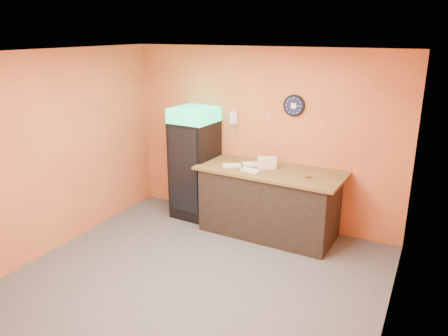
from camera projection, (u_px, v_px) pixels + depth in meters
The scene contains 15 objects.
floor at pixel (201, 275), 5.65m from camera, with size 4.50×4.50×0.00m, color #47474C.
back_wall at pixel (262, 137), 6.93m from camera, with size 4.50×0.02×2.80m, color orange.
left_wall at pixel (62, 150), 6.20m from camera, with size 0.02×4.00×2.80m, color orange.
right_wall at pixel (399, 205), 4.26m from camera, with size 0.02×4.00×2.80m, color orange.
ceiling at pixel (197, 52), 4.80m from camera, with size 4.50×4.00×0.02m, color white.
beverage_cooler at pixel (194, 165), 7.19m from camera, with size 0.69×0.70×1.85m.
prep_counter at pixel (269, 203), 6.69m from camera, with size 1.99×0.89×1.00m, color black.
wall_clock at pixel (294, 105), 6.52m from camera, with size 0.33×0.06×0.33m.
wall_phone at pixel (234, 118), 7.00m from camera, with size 0.11×0.10×0.20m.
butcher_paper at pixel (270, 171), 6.53m from camera, with size 2.19×0.96×0.04m, color brown.
sub_roll_stack at pixel (267, 163), 6.55m from camera, with size 0.30×0.20×0.18m.
wrapped_sandwich_left at pixel (232, 166), 6.65m from camera, with size 0.28×0.11×0.04m, color silver.
wrapped_sandwich_mid at pixel (251, 170), 6.42m from camera, with size 0.28×0.11×0.04m, color silver.
wrapped_sandwich_right at pixel (252, 164), 6.72m from camera, with size 0.30×0.12×0.04m, color silver.
kitchen_tool at pixel (255, 163), 6.75m from camera, with size 0.07×0.07×0.07m, color silver.
Camera 1 is at (2.51, -4.29, 3.04)m, focal length 35.00 mm.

